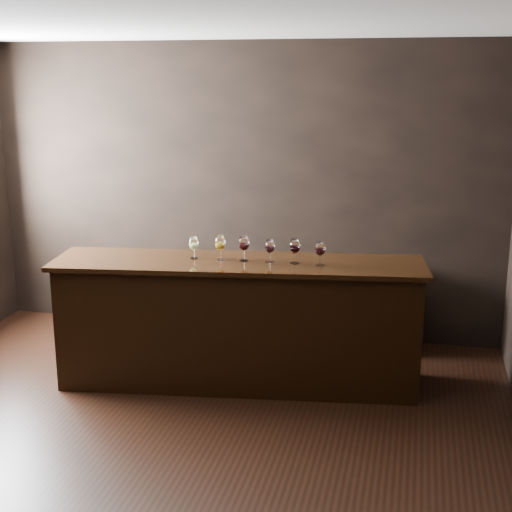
% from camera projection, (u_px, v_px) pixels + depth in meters
% --- Properties ---
extents(ground, '(5.00, 5.00, 0.00)m').
position_uv_depth(ground, '(164.00, 435.00, 5.07)').
color(ground, black).
rests_on(ground, ground).
extents(room_shell, '(5.02, 4.52, 2.81)m').
position_uv_depth(room_shell, '(129.00, 179.00, 4.77)').
color(room_shell, black).
rests_on(room_shell, ground).
extents(bar_counter, '(2.93, 0.99, 1.01)m').
position_uv_depth(bar_counter, '(238.00, 325.00, 5.82)').
color(bar_counter, black).
rests_on(bar_counter, ground).
extents(bar_top, '(3.04, 1.07, 0.04)m').
position_uv_depth(bar_top, '(238.00, 263.00, 5.69)').
color(bar_top, black).
rests_on(bar_top, bar_counter).
extents(back_bar_shelf, '(2.20, 0.40, 0.79)m').
position_uv_depth(back_bar_shelf, '(280.00, 301.00, 6.79)').
color(back_bar_shelf, black).
rests_on(back_bar_shelf, ground).
extents(glass_white, '(0.08, 0.08, 0.18)m').
position_uv_depth(glass_white, '(194.00, 244.00, 5.73)').
color(glass_white, white).
rests_on(glass_white, bar_top).
extents(glass_amber, '(0.09, 0.09, 0.20)m').
position_uv_depth(glass_amber, '(220.00, 243.00, 5.69)').
color(glass_amber, white).
rests_on(glass_amber, bar_top).
extents(glass_red_a, '(0.09, 0.09, 0.20)m').
position_uv_depth(glass_red_a, '(244.00, 244.00, 5.67)').
color(glass_red_a, white).
rests_on(glass_red_a, bar_top).
extents(glass_red_b, '(0.08, 0.08, 0.18)m').
position_uv_depth(glass_red_b, '(270.00, 247.00, 5.62)').
color(glass_red_b, white).
rests_on(glass_red_b, bar_top).
extents(glass_red_c, '(0.08, 0.08, 0.20)m').
position_uv_depth(glass_red_c, '(295.00, 247.00, 5.58)').
color(glass_red_c, white).
rests_on(glass_red_c, bar_top).
extents(glass_red_d, '(0.08, 0.08, 0.19)m').
position_uv_depth(glass_red_d, '(320.00, 249.00, 5.53)').
color(glass_red_d, white).
rests_on(glass_red_d, bar_top).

